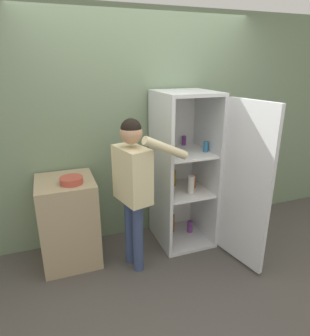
# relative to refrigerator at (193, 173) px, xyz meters

# --- Properties ---
(ground_plane) EXTENTS (12.00, 12.00, 0.00)m
(ground_plane) POSITION_rel_refrigerator_xyz_m (-0.44, -0.52, -0.85)
(ground_plane) COLOR #4C4742
(wall_back) EXTENTS (7.00, 0.06, 2.55)m
(wall_back) POSITION_rel_refrigerator_xyz_m (-0.44, 0.46, 0.42)
(wall_back) COLOR gray
(wall_back) RESTS_ON ground_plane
(refrigerator) EXTENTS (0.75, 1.24, 1.72)m
(refrigerator) POSITION_rel_refrigerator_xyz_m (0.00, 0.00, 0.00)
(refrigerator) COLOR silver
(refrigerator) RESTS_ON ground_plane
(person) EXTENTS (0.67, 0.51, 1.54)m
(person) POSITION_rel_refrigerator_xyz_m (-0.75, -0.23, 0.12)
(person) COLOR #384770
(person) RESTS_ON ground_plane
(counter) EXTENTS (0.56, 0.59, 0.91)m
(counter) POSITION_rel_refrigerator_xyz_m (-1.35, 0.11, -0.40)
(counter) COLOR tan
(counter) RESTS_ON ground_plane
(bowl) EXTENTS (0.22, 0.22, 0.06)m
(bowl) POSITION_rel_refrigerator_xyz_m (-1.30, -0.00, 0.09)
(bowl) COLOR #B24738
(bowl) RESTS_ON counter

